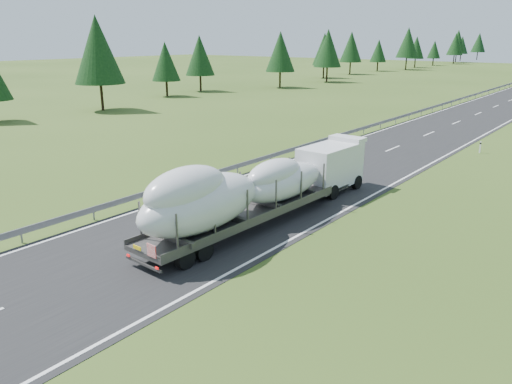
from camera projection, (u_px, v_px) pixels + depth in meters
The scene contains 3 objects.
ground at pixel (161, 244), 23.73m from camera, with size 400.00×400.00×0.00m, color #334918.
tree_line_left at pixel (337, 48), 119.61m from camera, with size 14.47×260.87×12.65m.
boat_truck at pixel (255, 187), 25.48m from camera, with size 3.14×17.68×4.08m.
Camera 1 is at (17.09, -14.47, 9.40)m, focal length 35.00 mm.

